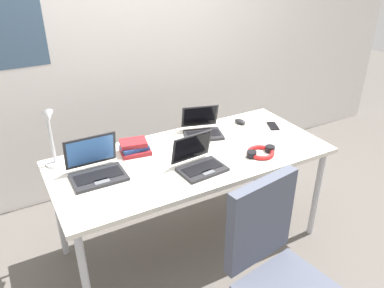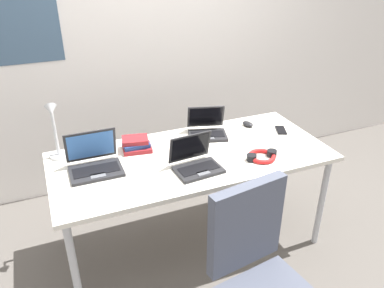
{
  "view_description": "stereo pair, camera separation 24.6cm",
  "coord_description": "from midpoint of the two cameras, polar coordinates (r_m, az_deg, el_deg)",
  "views": [
    {
      "loc": [
        -1.06,
        -1.91,
        1.97
      ],
      "look_at": [
        0.0,
        0.0,
        0.82
      ],
      "focal_mm": 36.02,
      "sensor_mm": 36.0,
      "label": 1
    },
    {
      "loc": [
        -0.83,
        -2.02,
        1.97
      ],
      "look_at": [
        0.0,
        0.0,
        0.82
      ],
      "focal_mm": 36.02,
      "sensor_mm": 36.0,
      "label": 2
    }
  ],
  "objects": [
    {
      "name": "laptop_far_corner",
      "position": [
        2.33,
        3.61,
        -2.84
      ],
      "size": [
        0.29,
        0.26,
        0.21
      ],
      "color": "#232326",
      "rests_on": "desk"
    },
    {
      "name": "headphones",
      "position": [
        2.52,
        13.07,
        -1.82
      ],
      "size": [
        0.21,
        0.18,
        0.04
      ],
      "color": "red",
      "rests_on": "desk"
    },
    {
      "name": "computer_mouse",
      "position": [
        2.93,
        10.66,
        2.87
      ],
      "size": [
        0.08,
        0.11,
        0.03
      ],
      "primitive_type": "ellipsoid",
      "rotation": [
        0.0,
        0.0,
        0.25
      ],
      "color": "black",
      "rests_on": "desk"
    },
    {
      "name": "desk_lamp",
      "position": [
        2.47,
        -17.0,
        1.79
      ],
      "size": [
        0.12,
        0.18,
        0.4
      ],
      "color": "silver",
      "rests_on": "desk"
    },
    {
      "name": "desk",
      "position": [
        2.53,
        2.79,
        -2.81
      ],
      "size": [
        1.8,
        0.8,
        0.74
      ],
      "color": "silver",
      "rests_on": "ground_plane"
    },
    {
      "name": "ground_plane",
      "position": [
        2.94,
        2.48,
        -14.36
      ],
      "size": [
        12.0,
        12.0,
        0.0
      ],
      "primitive_type": "plane",
      "color": "#56514C"
    },
    {
      "name": "cell_phone",
      "position": [
        2.92,
        15.4,
        1.95
      ],
      "size": [
        0.11,
        0.15,
        0.01
      ],
      "primitive_type": "cube",
      "rotation": [
        0.0,
        0.0,
        -0.41
      ],
      "color": "black",
      "rests_on": "desk"
    },
    {
      "name": "laptop_near_lamp",
      "position": [
        2.75,
        4.82,
        2.08
      ],
      "size": [
        0.32,
        0.3,
        0.19
      ],
      "color": "#232326",
      "rests_on": "desk"
    },
    {
      "name": "laptop_center",
      "position": [
        2.36,
        -11.37,
        -2.87
      ],
      "size": [
        0.31,
        0.27,
        0.23
      ],
      "color": "#232326",
      "rests_on": "desk"
    },
    {
      "name": "book_stack",
      "position": [
        2.55,
        -5.55,
        -0.15
      ],
      "size": [
        0.21,
        0.18,
        0.09
      ],
      "color": "maroon",
      "rests_on": "desk"
    },
    {
      "name": "wall_back",
      "position": [
        3.27,
        -5.45,
        15.88
      ],
      "size": [
        6.0,
        0.13,
        2.6
      ],
      "color": "silver",
      "rests_on": "ground_plane"
    }
  ]
}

